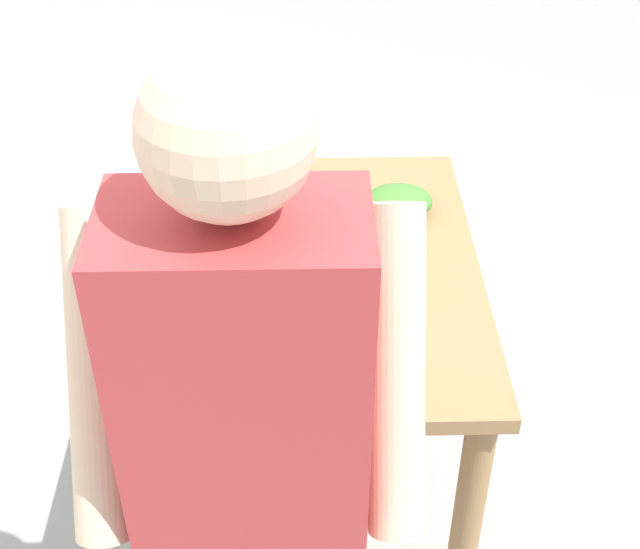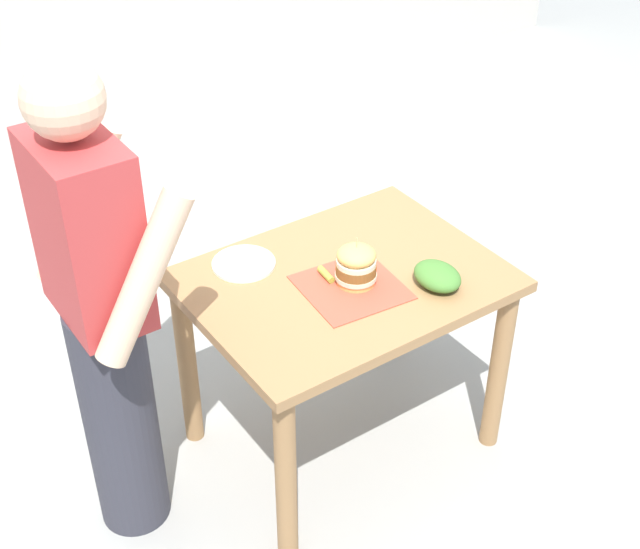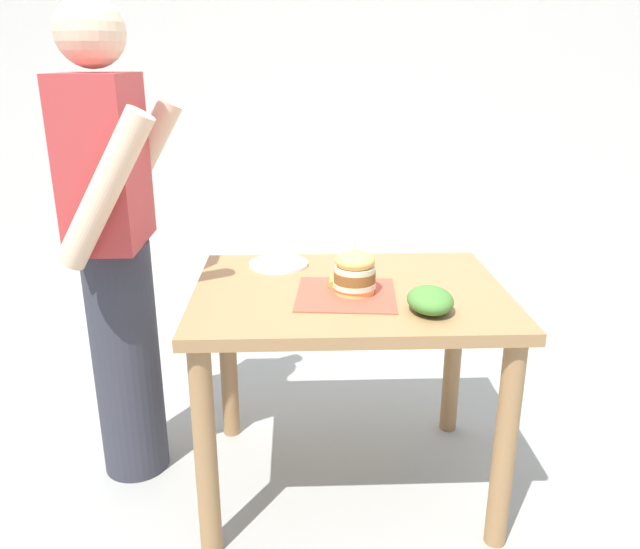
{
  "view_description": "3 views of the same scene",
  "coord_description": "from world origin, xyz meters",
  "px_view_note": "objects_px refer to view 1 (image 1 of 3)",
  "views": [
    {
      "loc": [
        0.04,
        1.74,
        2.09
      ],
      "look_at": [
        0.0,
        0.1,
        0.82
      ],
      "focal_mm": 50.0,
      "sensor_mm": 36.0,
      "label": 1
    },
    {
      "loc": [
        -1.98,
        1.46,
        2.53
      ],
      "look_at": [
        0.0,
        0.1,
        0.82
      ],
      "focal_mm": 50.0,
      "sensor_mm": 36.0,
      "label": 2
    },
    {
      "loc": [
        -1.96,
        0.17,
        1.5
      ],
      "look_at": [
        0.0,
        0.1,
        0.82
      ],
      "focal_mm": 35.0,
      "sensor_mm": 36.0,
      "label": 3
    }
  ],
  "objects_px": {
    "sandwich": "(340,238)",
    "side_salad": "(398,201)",
    "patio_table": "(319,308)",
    "diner_across_table": "(253,503)",
    "side_plate_with_forks": "(207,331)",
    "pickle_spear": "(308,275)"
  },
  "relations": [
    {
      "from": "sandwich",
      "to": "patio_table",
      "type": "bearing_deg",
      "value": 12.61
    },
    {
      "from": "sandwich",
      "to": "pickle_spear",
      "type": "height_order",
      "value": "sandwich"
    },
    {
      "from": "patio_table",
      "to": "diner_across_table",
      "type": "height_order",
      "value": "diner_across_table"
    },
    {
      "from": "diner_across_table",
      "to": "side_salad",
      "type": "bearing_deg",
      "value": -108.27
    },
    {
      "from": "side_plate_with_forks",
      "to": "pickle_spear",
      "type": "bearing_deg",
      "value": -140.11
    },
    {
      "from": "sandwich",
      "to": "diner_across_table",
      "type": "bearing_deg",
      "value": 77.78
    },
    {
      "from": "pickle_spear",
      "to": "patio_table",
      "type": "bearing_deg",
      "value": -116.7
    },
    {
      "from": "patio_table",
      "to": "sandwich",
      "type": "height_order",
      "value": "sandwich"
    },
    {
      "from": "sandwich",
      "to": "side_salad",
      "type": "bearing_deg",
      "value": -127.18
    },
    {
      "from": "side_plate_with_forks",
      "to": "side_salad",
      "type": "bearing_deg",
      "value": -134.76
    },
    {
      "from": "sandwich",
      "to": "side_plate_with_forks",
      "type": "bearing_deg",
      "value": 40.09
    },
    {
      "from": "sandwich",
      "to": "side_plate_with_forks",
      "type": "relative_size",
      "value": 0.81
    },
    {
      "from": "patio_table",
      "to": "diner_across_table",
      "type": "relative_size",
      "value": 0.62
    },
    {
      "from": "sandwich",
      "to": "pickle_spear",
      "type": "bearing_deg",
      "value": 40.66
    },
    {
      "from": "pickle_spear",
      "to": "diner_across_table",
      "type": "distance_m",
      "value": 0.76
    },
    {
      "from": "sandwich",
      "to": "side_salad",
      "type": "relative_size",
      "value": 0.98
    },
    {
      "from": "patio_table",
      "to": "pickle_spear",
      "type": "height_order",
      "value": "pickle_spear"
    },
    {
      "from": "patio_table",
      "to": "diner_across_table",
      "type": "xyz_separation_m",
      "value": [
        0.13,
        0.8,
        0.25
      ]
    },
    {
      "from": "pickle_spear",
      "to": "side_salad",
      "type": "xyz_separation_m",
      "value": [
        -0.24,
        -0.28,
        0.02
      ]
    },
    {
      "from": "side_plate_with_forks",
      "to": "side_salad",
      "type": "height_order",
      "value": "side_salad"
    },
    {
      "from": "patio_table",
      "to": "side_plate_with_forks",
      "type": "height_order",
      "value": "side_plate_with_forks"
    },
    {
      "from": "sandwich",
      "to": "side_salad",
      "type": "height_order",
      "value": "sandwich"
    }
  ]
}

